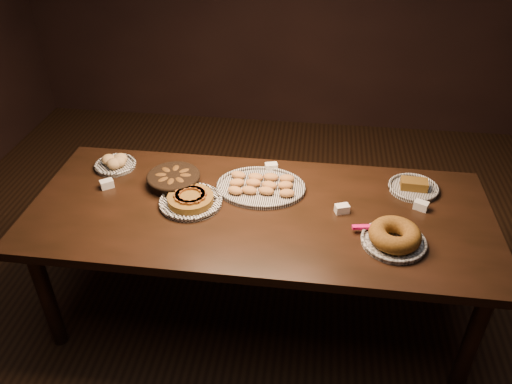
# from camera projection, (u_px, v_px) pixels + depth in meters

# --- Properties ---
(ground) EXTENTS (5.00, 5.00, 0.00)m
(ground) POSITION_uv_depth(u_px,v_px,m) (259.00, 308.00, 3.02)
(ground) COLOR black
(ground) RESTS_ON ground
(buffet_table) EXTENTS (2.40, 1.00, 0.75)m
(buffet_table) POSITION_uv_depth(u_px,v_px,m) (259.00, 220.00, 2.63)
(buffet_table) COLOR black
(buffet_table) RESTS_ON ground
(apple_tart_plate) EXTENTS (0.33, 0.36, 0.06)m
(apple_tart_plate) POSITION_uv_depth(u_px,v_px,m) (191.00, 200.00, 2.61)
(apple_tart_plate) COLOR white
(apple_tart_plate) RESTS_ON buffet_table
(madeleine_platter) EXTENTS (0.49, 0.39, 0.05)m
(madeleine_platter) POSITION_uv_depth(u_px,v_px,m) (261.00, 186.00, 2.73)
(madeleine_platter) COLOR black
(madeleine_platter) RESTS_ON buffet_table
(bundt_cake_plate) EXTENTS (0.35, 0.31, 0.10)m
(bundt_cake_plate) POSITION_uv_depth(u_px,v_px,m) (394.00, 237.00, 2.34)
(bundt_cake_plate) COLOR black
(bundt_cake_plate) RESTS_ON buffet_table
(croissant_basket) EXTENTS (0.30, 0.30, 0.07)m
(croissant_basket) POSITION_uv_depth(u_px,v_px,m) (174.00, 178.00, 2.75)
(croissant_basket) COLOR black
(croissant_basket) RESTS_ON buffet_table
(bread_roll_plate) EXTENTS (0.24, 0.24, 0.08)m
(bread_roll_plate) POSITION_uv_depth(u_px,v_px,m) (115.00, 163.00, 2.91)
(bread_roll_plate) COLOR white
(bread_roll_plate) RESTS_ON buffet_table
(loaf_plate) EXTENTS (0.27, 0.27, 0.06)m
(loaf_plate) POSITION_uv_depth(u_px,v_px,m) (413.00, 187.00, 2.72)
(loaf_plate) COLOR black
(loaf_plate) RESTS_ON buffet_table
(tent_cards) EXTENTS (1.77, 0.51, 0.04)m
(tent_cards) POSITION_uv_depth(u_px,v_px,m) (264.00, 194.00, 2.66)
(tent_cards) COLOR white
(tent_cards) RESTS_ON buffet_table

